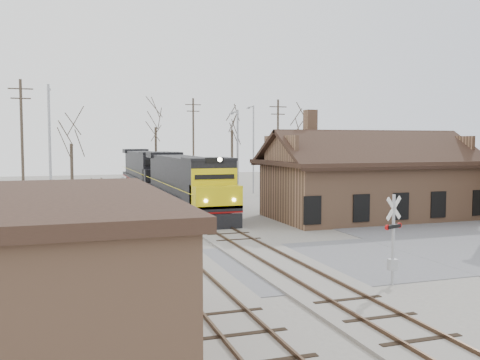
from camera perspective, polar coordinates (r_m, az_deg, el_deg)
name	(u,v)px	position (r m, az deg, el deg)	size (l,w,h in m)	color
ground	(281,265)	(24.61, 4.36, -9.04)	(140.00, 140.00, 0.00)	gray
road	(281,265)	(24.61, 4.36, -9.01)	(60.00, 9.00, 0.03)	#5C5C60
track_main	(199,218)	(38.62, -4.34, -4.11)	(3.40, 90.00, 0.24)	gray
track_siding	(136,221)	(37.79, -10.99, -4.36)	(3.40, 90.00, 0.24)	gray
depot	(368,185)	(40.32, 13.48, -0.52)	(15.20, 9.31, 7.90)	#9B6E50
locomotive_lead	(186,182)	(42.54, -5.79, -0.19)	(3.07, 20.58, 4.57)	black
locomotive_trailing	(146,169)	(63.02, -9.98, 1.17)	(3.07, 20.58, 4.33)	black
crossbuck_near	(393,242)	(21.75, 16.01, -6.37)	(0.97, 0.44, 3.56)	#A5A8AD
crossbuck_far	(123,216)	(28.06, -12.34, -3.74)	(1.09, 0.29, 3.81)	#A5A8AD
streetlight_a	(50,147)	(37.83, -19.62, 3.33)	(0.25, 2.04, 9.37)	#A5A8AD
streetlight_b	(237,153)	(45.01, -0.32, 2.90)	(0.25, 2.04, 8.19)	#A5A8AD
streetlight_c	(253,145)	(57.68, 1.40, 3.81)	(0.25, 2.04, 9.44)	#A5A8AD
utility_pole_a	(22,141)	(48.82, -22.23, 3.88)	(2.00, 0.24, 10.81)	#382D23
utility_pole_b	(193,141)	(66.63, -5.00, 4.21)	(2.00, 0.24, 10.92)	#382D23
utility_pole_c	(278,144)	(59.03, 4.06, 3.86)	(2.00, 0.24, 10.17)	#382D23
tree_b	(71,135)	(57.63, -17.58, 4.59)	(3.58, 3.58, 8.78)	#382D23
tree_c	(156,118)	(71.49, -9.00, 6.58)	(4.98, 4.98, 12.20)	#382D23
tree_d	(232,121)	(65.22, -0.86, 6.33)	(4.63, 4.63, 11.35)	#382D23
tree_e	(300,125)	(63.73, 6.44, 5.80)	(4.28, 4.28, 10.50)	#382D23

